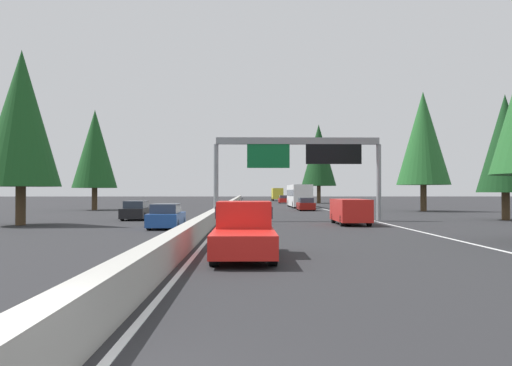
% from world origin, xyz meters
% --- Properties ---
extents(ground_plane, '(320.00, 320.00, 0.00)m').
position_xyz_m(ground_plane, '(60.00, 0.00, 0.00)').
color(ground_plane, '#262628').
extents(median_barrier, '(180.00, 0.56, 0.90)m').
position_xyz_m(median_barrier, '(80.00, 0.30, 0.45)').
color(median_barrier, '#ADAAA3').
rests_on(median_barrier, ground).
extents(shoulder_stripe_right, '(160.00, 0.16, 0.01)m').
position_xyz_m(shoulder_stripe_right, '(70.00, -11.52, 0.01)').
color(shoulder_stripe_right, silver).
rests_on(shoulder_stripe_right, ground).
extents(shoulder_stripe_median, '(160.00, 0.16, 0.01)m').
position_xyz_m(shoulder_stripe_median, '(70.00, -0.25, 0.01)').
color(shoulder_stripe_median, silver).
rests_on(shoulder_stripe_median, ground).
extents(sign_gantry_overhead, '(0.50, 12.68, 6.27)m').
position_xyz_m(sign_gantry_overhead, '(34.02, -6.04, 4.99)').
color(sign_gantry_overhead, gray).
rests_on(sign_gantry_overhead, ground).
extents(pickup_near_center, '(5.60, 2.00, 1.86)m').
position_xyz_m(pickup_near_center, '(12.36, -1.95, 0.91)').
color(pickup_near_center, red).
rests_on(pickup_near_center, ground).
extents(minivan_far_left, '(5.00, 1.95, 1.69)m').
position_xyz_m(minivan_far_left, '(29.28, -8.91, 0.95)').
color(minivan_far_left, red).
rests_on(minivan_far_left, ground).
extents(bus_near_right, '(11.50, 2.55, 3.10)m').
position_xyz_m(bus_near_right, '(67.12, -9.22, 1.72)').
color(bus_near_right, white).
rests_on(bus_near_right, ground).
extents(box_truck_far_center, '(8.50, 2.40, 2.95)m').
position_xyz_m(box_truck_far_center, '(116.54, -8.97, 1.61)').
color(box_truck_far_center, gold).
rests_on(box_truck_far_center, ground).
extents(sedan_far_right, '(4.40, 1.80, 1.47)m').
position_xyz_m(sedan_far_right, '(92.56, -8.83, 0.68)').
color(sedan_far_right, red).
rests_on(sedan_far_right, ground).
extents(sedan_distant_a, '(4.40, 1.80, 1.47)m').
position_xyz_m(sedan_distant_a, '(54.83, -8.78, 0.68)').
color(sedan_distant_a, maroon).
rests_on(sedan_distant_a, ground).
extents(oncoming_near, '(4.40, 1.80, 1.47)m').
position_xyz_m(oncoming_near, '(26.12, 2.80, 0.68)').
color(oncoming_near, '#1E4793').
rests_on(oncoming_near, ground).
extents(oncoming_far, '(4.40, 1.80, 1.47)m').
position_xyz_m(oncoming_far, '(35.61, 6.58, 0.68)').
color(oncoming_far, black).
rests_on(oncoming_far, ground).
extents(conifer_right_near, '(4.27, 4.27, 9.70)m').
position_xyz_m(conifer_right_near, '(34.46, -21.90, 5.89)').
color(conifer_right_near, '#4C3823').
rests_on(conifer_right_near, ground).
extents(conifer_right_mid, '(5.88, 5.88, 13.37)m').
position_xyz_m(conifer_right_mid, '(52.57, -21.67, 8.13)').
color(conifer_right_mid, '#4C3823').
rests_on(conifer_right_mid, ground).
extents(conifer_right_far, '(6.50, 6.50, 14.77)m').
position_xyz_m(conifer_right_far, '(92.28, -15.40, 8.98)').
color(conifer_right_far, '#4C3823').
rests_on(conifer_right_far, ground).
extents(conifer_left_foreground, '(5.07, 5.07, 11.51)m').
position_xyz_m(conifer_left_foreground, '(29.04, 12.76, 7.00)').
color(conifer_left_foreground, '#4C3823').
rests_on(conifer_left_foreground, ground).
extents(conifer_left_near, '(5.25, 5.25, 11.92)m').
position_xyz_m(conifer_left_near, '(57.00, 16.08, 7.25)').
color(conifer_left_near, '#4C3823').
rests_on(conifer_left_near, ground).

